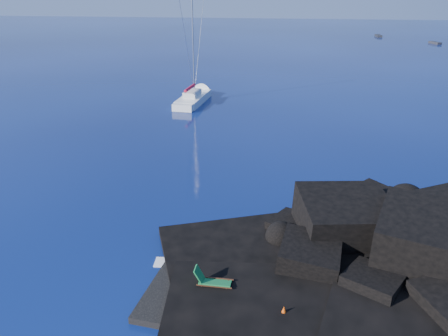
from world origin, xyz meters
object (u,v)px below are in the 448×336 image
Objects in this scene: sunbather at (244,304)px; distant_boat_a at (378,37)px; sailboat at (194,102)px; distant_boat_b at (435,44)px; deck_chair at (215,278)px; marker_cone at (284,312)px.

distant_boat_a is (27.35, 124.77, -0.52)m from sunbather.
sailboat is 3.32× the size of distant_boat_b.
marker_cone is at bearing -23.77° from deck_chair.
distant_boat_a is at bearing 106.98° from distant_boat_b.
distant_boat_b is at bearing 59.31° from sailboat.
deck_chair is at bearing -71.90° from sailboat.
distant_boat_a is at bearing 77.30° from deck_chair.
sailboat is 86.08m from distant_boat_b.
distant_boat_a is at bearing 78.47° from marker_cone.
deck_chair is 115.11m from distant_boat_b.
distant_boat_a reaches higher than distant_boat_b.
sunbather is (10.59, -38.47, 0.52)m from sailboat.
marker_cone is 115.39m from distant_boat_b.
sunbather is (1.51, -1.11, -0.44)m from deck_chair.
marker_cone is at bearing -33.60° from sunbather.
distant_boat_b is (38.94, 108.87, -0.52)m from sunbather.
sunbather is 1.87m from marker_cone.
sailboat is 3.05× the size of distant_boat_a.
distant_boat_a is 1.09× the size of distant_boat_b.
distant_boat_b is (37.12, 109.26, -0.64)m from marker_cone.
deck_chair reaches higher than sunbather.
marker_cone is at bearing -127.90° from distant_boat_b.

